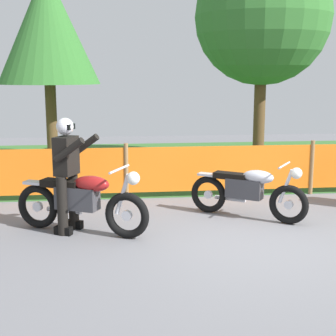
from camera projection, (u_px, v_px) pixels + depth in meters
ground at (260, 243)px, 6.90m from camera, size 24.00×24.00×0.02m
grass_verge at (191, 162)px, 13.03m from camera, size 24.00×7.32×0.01m
barrier_fence at (221, 168)px, 9.36m from camera, size 10.80×0.08×1.05m
tree_leftmost at (47, 27)px, 12.35m from camera, size 2.56×2.56×4.89m
tree_near_left at (263, 17)px, 11.69m from camera, size 3.23×3.23×5.25m
motorcycle_lead at (81, 201)px, 7.20m from camera, size 1.98×1.07×1.01m
motorcycle_trailing at (248, 191)px, 7.95m from camera, size 1.69×1.22×0.94m
rider_lead at (68, 171)px, 7.18m from camera, size 0.71×0.69×1.69m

